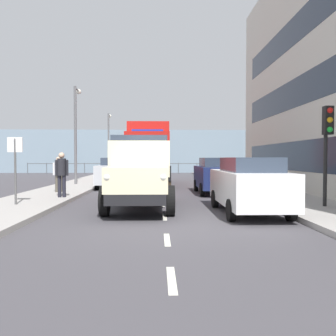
{
  "coord_description": "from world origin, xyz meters",
  "views": [
    {
      "loc": [
        0.19,
        9.03,
        1.7
      ],
      "look_at": [
        -0.45,
        -12.54,
        1.08
      ],
      "focal_mm": 36.54,
      "sensor_mm": 36.0,
      "label": 1
    }
  ],
  "objects_px": {
    "lorry_cargo_red": "(149,152)",
    "pedestrian_couple_a": "(62,171)",
    "truck_vintage_cream": "(140,174)",
    "car_white_kerbside_near": "(249,184)",
    "pedestrian_in_dark_coat": "(59,171)",
    "lamp_post_far": "(109,138)",
    "car_navy_kerbside_1": "(216,175)",
    "lamp_post_promenade": "(76,125)",
    "traffic_light_near": "(327,134)",
    "street_sign": "(15,159)",
    "car_silver_oppositeside_0": "(116,172)"
  },
  "relations": [
    {
      "from": "traffic_light_near",
      "to": "car_white_kerbside_near",
      "type": "bearing_deg",
      "value": 8.4
    },
    {
      "from": "pedestrian_in_dark_coat",
      "to": "car_silver_oppositeside_0",
      "type": "bearing_deg",
      "value": -117.49
    },
    {
      "from": "truck_vintage_cream",
      "to": "pedestrian_in_dark_coat",
      "type": "bearing_deg",
      "value": -48.06
    },
    {
      "from": "car_white_kerbside_near",
      "to": "car_silver_oppositeside_0",
      "type": "distance_m",
      "value": 10.75
    },
    {
      "from": "lorry_cargo_red",
      "to": "car_silver_oppositeside_0",
      "type": "distance_m",
      "value": 3.07
    },
    {
      "from": "truck_vintage_cream",
      "to": "car_white_kerbside_near",
      "type": "distance_m",
      "value": 3.52
    },
    {
      "from": "lorry_cargo_red",
      "to": "car_white_kerbside_near",
      "type": "height_order",
      "value": "lorry_cargo_red"
    },
    {
      "from": "truck_vintage_cream",
      "to": "lorry_cargo_red",
      "type": "distance_m",
      "value": 10.69
    },
    {
      "from": "car_navy_kerbside_1",
      "to": "lamp_post_promenade",
      "type": "xyz_separation_m",
      "value": [
        7.72,
        -4.55,
        2.78
      ]
    },
    {
      "from": "car_silver_oppositeside_0",
      "to": "truck_vintage_cream",
      "type": "bearing_deg",
      "value": 102.0
    },
    {
      "from": "traffic_light_near",
      "to": "lamp_post_far",
      "type": "bearing_deg",
      "value": -65.97
    },
    {
      "from": "car_silver_oppositeside_0",
      "to": "traffic_light_near",
      "type": "relative_size",
      "value": 1.42
    },
    {
      "from": "truck_vintage_cream",
      "to": "pedestrian_in_dark_coat",
      "type": "relative_size",
      "value": 3.48
    },
    {
      "from": "pedestrian_couple_a",
      "to": "pedestrian_in_dark_coat",
      "type": "bearing_deg",
      "value": -70.84
    },
    {
      "from": "truck_vintage_cream",
      "to": "lamp_post_promenade",
      "type": "distance_m",
      "value": 10.74
    },
    {
      "from": "lamp_post_promenade",
      "to": "street_sign",
      "type": "relative_size",
      "value": 2.6
    },
    {
      "from": "car_white_kerbside_near",
      "to": "car_navy_kerbside_1",
      "type": "xyz_separation_m",
      "value": [
        0.0,
        -5.89,
        -0.0
      ]
    },
    {
      "from": "street_sign",
      "to": "traffic_light_near",
      "type": "bearing_deg",
      "value": 175.52
    },
    {
      "from": "pedestrian_couple_a",
      "to": "street_sign",
      "type": "relative_size",
      "value": 0.79
    },
    {
      "from": "traffic_light_near",
      "to": "lamp_post_far",
      "type": "distance_m",
      "value": 25.09
    },
    {
      "from": "car_white_kerbside_near",
      "to": "car_silver_oppositeside_0",
      "type": "bearing_deg",
      "value": -61.22
    },
    {
      "from": "lorry_cargo_red",
      "to": "pedestrian_couple_a",
      "type": "xyz_separation_m",
      "value": [
        3.24,
        8.33,
        -0.88
      ]
    },
    {
      "from": "car_silver_oppositeside_0",
      "to": "lamp_post_far",
      "type": "relative_size",
      "value": 0.77
    },
    {
      "from": "lorry_cargo_red",
      "to": "traffic_light_near",
      "type": "distance_m",
      "value": 12.71
    },
    {
      "from": "traffic_light_near",
      "to": "lamp_post_far",
      "type": "relative_size",
      "value": 0.54
    },
    {
      "from": "lorry_cargo_red",
      "to": "pedestrian_couple_a",
      "type": "distance_m",
      "value": 8.98
    },
    {
      "from": "traffic_light_near",
      "to": "lamp_post_far",
      "type": "height_order",
      "value": "lamp_post_far"
    },
    {
      "from": "pedestrian_in_dark_coat",
      "to": "car_navy_kerbside_1",
      "type": "bearing_deg",
      "value": -175.56
    },
    {
      "from": "lamp_post_promenade",
      "to": "traffic_light_near",
      "type": "bearing_deg",
      "value": 135.79
    },
    {
      "from": "lamp_post_far",
      "to": "street_sign",
      "type": "xyz_separation_m",
      "value": [
        -0.04,
        22.09,
        -2.03
      ]
    },
    {
      "from": "truck_vintage_cream",
      "to": "car_navy_kerbside_1",
      "type": "height_order",
      "value": "truck_vintage_cream"
    },
    {
      "from": "truck_vintage_cream",
      "to": "pedestrian_couple_a",
      "type": "relative_size",
      "value": 3.18
    },
    {
      "from": "truck_vintage_cream",
      "to": "lamp_post_far",
      "type": "relative_size",
      "value": 0.95
    },
    {
      "from": "lamp_post_promenade",
      "to": "car_navy_kerbside_1",
      "type": "bearing_deg",
      "value": 149.45
    },
    {
      "from": "pedestrian_in_dark_coat",
      "to": "traffic_light_near",
      "type": "bearing_deg",
      "value": 153.57
    },
    {
      "from": "pedestrian_in_dark_coat",
      "to": "lamp_post_far",
      "type": "height_order",
      "value": "lamp_post_far"
    },
    {
      "from": "car_white_kerbside_near",
      "to": "pedestrian_in_dark_coat",
      "type": "xyz_separation_m",
      "value": [
        7.31,
        -5.32,
        0.2
      ]
    },
    {
      "from": "pedestrian_couple_a",
      "to": "traffic_light_near",
      "type": "bearing_deg",
      "value": 162.61
    },
    {
      "from": "lorry_cargo_red",
      "to": "lamp_post_far",
      "type": "distance_m",
      "value": 12.52
    },
    {
      "from": "street_sign",
      "to": "lamp_post_promenade",
      "type": "bearing_deg",
      "value": -88.95
    },
    {
      "from": "car_navy_kerbside_1",
      "to": "traffic_light_near",
      "type": "height_order",
      "value": "traffic_light_near"
    },
    {
      "from": "car_white_kerbside_near",
      "to": "pedestrian_in_dark_coat",
      "type": "height_order",
      "value": "pedestrian_in_dark_coat"
    },
    {
      "from": "car_navy_kerbside_1",
      "to": "pedestrian_couple_a",
      "type": "xyz_separation_m",
      "value": [
        6.59,
        2.62,
        0.31
      ]
    },
    {
      "from": "pedestrian_in_dark_coat",
      "to": "lamp_post_far",
      "type": "distance_m",
      "value": 18.14
    },
    {
      "from": "car_navy_kerbside_1",
      "to": "lamp_post_promenade",
      "type": "relative_size",
      "value": 0.66
    },
    {
      "from": "truck_vintage_cream",
      "to": "pedestrian_in_dark_coat",
      "type": "distance_m",
      "value": 5.88
    },
    {
      "from": "lamp_post_far",
      "to": "truck_vintage_cream",
      "type": "bearing_deg",
      "value": 100.68
    },
    {
      "from": "traffic_light_near",
      "to": "lamp_post_promenade",
      "type": "height_order",
      "value": "lamp_post_promenade"
    },
    {
      "from": "lamp_post_promenade",
      "to": "car_white_kerbside_near",
      "type": "bearing_deg",
      "value": 126.46
    },
    {
      "from": "car_white_kerbside_near",
      "to": "lorry_cargo_red",
      "type": "bearing_deg",
      "value": -73.86
    }
  ]
}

